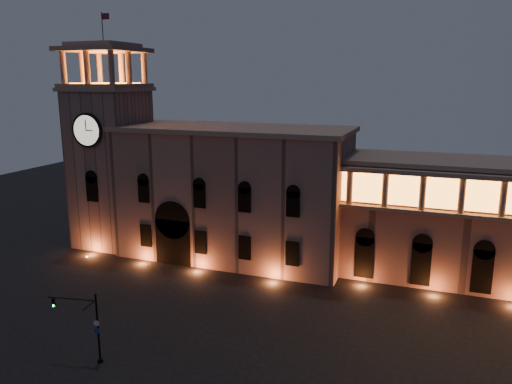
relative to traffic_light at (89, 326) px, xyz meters
The scene contains 4 objects.
ground 8.05m from the traffic_light, 63.98° to the left, with size 160.00×160.00×0.00m, color black.
government_building 29.08m from the traffic_light, 87.70° to the left, with size 30.80×12.80×17.60m.
clock_tower 33.82m from the traffic_light, 122.06° to the left, with size 9.80×9.80×32.40m.
traffic_light is the anchor object (origin of this frame).
Camera 1 is at (23.33, -37.82, 23.61)m, focal length 35.00 mm.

